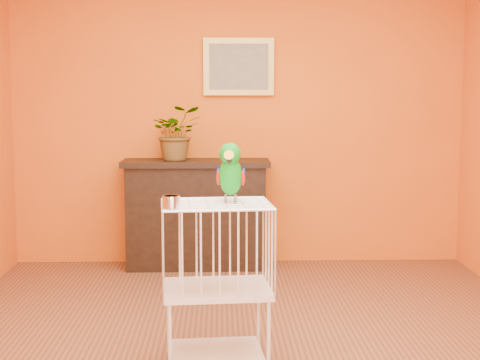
{
  "coord_description": "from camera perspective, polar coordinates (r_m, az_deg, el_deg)",
  "views": [
    {
      "loc": [
        -0.17,
        -4.3,
        1.53
      ],
      "look_at": [
        -0.06,
        -0.3,
        1.05
      ],
      "focal_mm": 55.0,
      "sensor_mm": 36.0,
      "label": 1
    }
  ],
  "objects": [
    {
      "name": "ground",
      "position": [
        4.57,
        0.63,
        -12.71
      ],
      "size": [
        4.5,
        4.5,
        0.0
      ],
      "primitive_type": "plane",
      "color": "brown",
      "rests_on": "ground"
    },
    {
      "name": "room_shell",
      "position": [
        4.31,
        0.66,
        7.58
      ],
      "size": [
        4.5,
        4.5,
        4.5
      ],
      "color": "orange",
      "rests_on": "ground"
    },
    {
      "name": "console_cabinet",
      "position": [
        6.42,
        -3.43,
        -2.64
      ],
      "size": [
        1.27,
        0.46,
        0.94
      ],
      "color": "black",
      "rests_on": "ground"
    },
    {
      "name": "potted_plant",
      "position": [
        6.38,
        -4.93,
        3.19
      ],
      "size": [
        0.51,
        0.54,
        0.36
      ],
      "primitive_type": "imported",
      "rotation": [
        0.0,
        0.0,
        0.21
      ],
      "color": "#26722D",
      "rests_on": "console_cabinet"
    },
    {
      "name": "framed_picture",
      "position": [
        6.52,
        -0.1,
        8.79
      ],
      "size": [
        0.62,
        0.04,
        0.5
      ],
      "color": "gold",
      "rests_on": "room_shell"
    },
    {
      "name": "birdcage",
      "position": [
        4.16,
        -1.84,
        -7.84
      ],
      "size": [
        0.63,
        0.5,
        0.92
      ],
      "rotation": [
        0.0,
        0.0,
        0.08
      ],
      "color": "white",
      "rests_on": "ground"
    },
    {
      "name": "feed_cup",
      "position": [
        3.88,
        -5.36,
        -1.7
      ],
      "size": [
        0.09,
        0.09,
        0.07
      ],
      "primitive_type": "cylinder",
      "color": "silver",
      "rests_on": "birdcage"
    },
    {
      "name": "parrot",
      "position": [
        4.07,
        -0.74,
        0.63
      ],
      "size": [
        0.17,
        0.3,
        0.34
      ],
      "rotation": [
        0.0,
        0.0,
        -0.09
      ],
      "color": "#59544C",
      "rests_on": "birdcage"
    }
  ]
}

